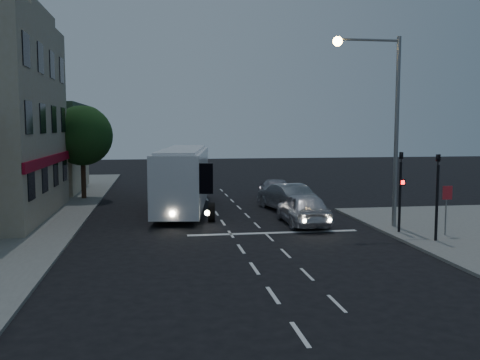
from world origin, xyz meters
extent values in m
plane|color=black|center=(0.00, 0.00, 0.00)|extent=(120.00, 120.00, 0.00)
cube|color=silver|center=(0.00, -10.00, 0.01)|extent=(0.12, 1.60, 0.01)
cube|color=silver|center=(0.00, -7.00, 0.01)|extent=(0.12, 1.60, 0.01)
cube|color=silver|center=(0.00, -4.00, 0.01)|extent=(0.12, 1.60, 0.01)
cube|color=silver|center=(0.00, -1.00, 0.01)|extent=(0.12, 1.60, 0.01)
cube|color=silver|center=(0.00, 2.00, 0.01)|extent=(0.12, 1.60, 0.01)
cube|color=silver|center=(0.00, 5.00, 0.01)|extent=(0.12, 1.60, 0.01)
cube|color=silver|center=(0.00, 8.00, 0.01)|extent=(0.12, 1.60, 0.01)
cube|color=silver|center=(0.00, 11.00, 0.01)|extent=(0.12, 1.60, 0.01)
cube|color=silver|center=(0.00, 14.00, 0.01)|extent=(0.12, 1.60, 0.01)
cube|color=silver|center=(0.00, 17.00, 0.01)|extent=(0.12, 1.60, 0.01)
cube|color=silver|center=(1.60, -8.00, 0.01)|extent=(0.10, 1.50, 0.01)
cube|color=silver|center=(1.60, -5.00, 0.01)|extent=(0.10, 1.50, 0.01)
cube|color=silver|center=(1.60, -2.00, 0.01)|extent=(0.10, 1.50, 0.01)
cube|color=silver|center=(1.60, 1.00, 0.01)|extent=(0.10, 1.50, 0.01)
cube|color=silver|center=(1.60, 4.00, 0.01)|extent=(0.10, 1.50, 0.01)
cube|color=silver|center=(1.60, 7.00, 0.01)|extent=(0.10, 1.50, 0.01)
cube|color=silver|center=(1.60, 10.00, 0.01)|extent=(0.10, 1.50, 0.01)
cube|color=silver|center=(1.60, 13.00, 0.01)|extent=(0.10, 1.50, 0.01)
cube|color=silver|center=(1.60, 16.00, 0.01)|extent=(0.10, 1.50, 0.01)
cube|color=silver|center=(1.60, 19.00, 0.01)|extent=(0.10, 1.50, 0.01)
cube|color=silver|center=(2.00, 2.00, 0.01)|extent=(8.00, 0.35, 0.01)
cube|color=silver|center=(-1.77, 9.65, 1.93)|extent=(4.00, 12.09, 3.17)
cube|color=silver|center=(-1.77, 9.65, 3.56)|extent=(3.55, 11.65, 0.18)
cube|color=black|center=(-1.77, 3.76, 2.42)|extent=(2.27, 0.41, 1.48)
cube|color=black|center=(-0.52, 10.14, 2.57)|extent=(1.33, 9.81, 0.89)
cube|color=black|center=(-3.02, 10.14, 2.57)|extent=(1.33, 9.81, 0.89)
cube|color=maroon|center=(-0.51, 10.64, 1.48)|extent=(0.74, 5.40, 1.39)
cube|color=maroon|center=(-3.03, 10.64, 1.48)|extent=(0.74, 5.40, 1.39)
cylinder|color=black|center=(-3.01, 5.49, 0.49)|extent=(0.47, 1.03, 0.99)
cylinder|color=black|center=(-0.53, 5.49, 0.49)|extent=(0.47, 1.03, 0.99)
cylinder|color=black|center=(-3.01, 12.12, 0.49)|extent=(0.47, 1.03, 0.99)
cylinder|color=black|center=(-0.53, 12.12, 0.49)|extent=(0.47, 1.03, 0.99)
cylinder|color=black|center=(-3.01, 13.80, 0.49)|extent=(0.47, 1.03, 0.99)
cylinder|color=black|center=(-0.53, 13.80, 0.49)|extent=(0.47, 1.03, 0.99)
cylinder|color=#FFF2CC|center=(-2.61, 3.69, 0.74)|extent=(0.26, 0.08, 0.26)
cylinder|color=#FFF2CC|center=(-0.93, 3.69, 0.74)|extent=(0.26, 0.08, 0.26)
imported|color=#BABAC3|center=(3.90, 3.80, 0.82)|extent=(1.97, 4.82, 1.64)
imported|color=gray|center=(4.11, 8.40, 0.81)|extent=(2.63, 5.16, 1.62)
imported|color=gray|center=(4.58, 13.25, 0.69)|extent=(2.39, 4.94, 1.39)
cylinder|color=black|center=(7.60, 0.80, 1.72)|extent=(0.12, 0.12, 3.20)
imported|color=black|center=(7.60, 0.80, 3.77)|extent=(0.15, 0.18, 0.90)
cube|color=black|center=(7.60, 0.62, 2.42)|extent=(0.25, 0.12, 0.30)
cube|color=#FF0C0C|center=(7.60, 0.55, 2.42)|extent=(0.16, 0.02, 0.18)
cylinder|color=black|center=(8.30, -1.20, 1.72)|extent=(0.12, 0.12, 3.20)
imported|color=black|center=(8.30, -1.20, 3.77)|extent=(0.18, 0.15, 0.90)
cylinder|color=slate|center=(9.30, -0.20, 1.12)|extent=(0.06, 0.06, 2.00)
cube|color=#B21E28|center=(9.30, -0.27, 2.02)|extent=(0.45, 0.03, 0.60)
cylinder|color=slate|center=(8.00, 2.20, 4.62)|extent=(0.20, 0.20, 9.00)
cylinder|color=slate|center=(6.50, 2.20, 8.92)|extent=(3.00, 0.12, 0.12)
sphere|color=#FFBF59|center=(5.00, 2.20, 8.82)|extent=(0.44, 0.44, 0.44)
cube|color=gray|center=(-9.50, 8.00, 10.37)|extent=(1.00, 12.00, 0.50)
cube|color=gray|center=(-9.50, 8.00, 10.87)|extent=(1.00, 6.00, 0.50)
cube|color=maroon|center=(-8.95, 8.00, 3.12)|extent=(0.15, 12.00, 0.50)
cube|color=black|center=(-8.98, 3.50, 2.32)|extent=(0.06, 1.30, 1.50)
cube|color=black|center=(-8.98, 6.50, 2.32)|extent=(0.06, 1.30, 1.50)
cube|color=black|center=(-8.98, 9.50, 2.32)|extent=(0.06, 1.30, 1.50)
cube|color=black|center=(-8.98, 12.50, 2.32)|extent=(0.06, 1.30, 1.50)
cube|color=black|center=(-8.98, 3.50, 5.32)|extent=(0.06, 1.30, 1.50)
cube|color=black|center=(-8.98, 6.50, 5.32)|extent=(0.06, 1.30, 1.50)
cube|color=black|center=(-8.98, 9.50, 5.32)|extent=(0.06, 1.30, 1.50)
cube|color=black|center=(-8.98, 12.50, 5.32)|extent=(0.06, 1.30, 1.50)
cube|color=black|center=(-8.98, 3.50, 8.32)|extent=(0.06, 1.30, 1.50)
cube|color=black|center=(-8.98, 6.50, 8.32)|extent=(0.06, 1.30, 1.50)
cube|color=black|center=(-8.98, 9.50, 8.32)|extent=(0.06, 1.30, 1.50)
cube|color=black|center=(-8.98, 12.50, 8.32)|extent=(0.06, 1.30, 1.50)
cube|color=#C7B296|center=(-13.50, 20.00, 3.12)|extent=(9.00, 9.00, 6.00)
cube|color=#314837|center=(-13.50, 20.00, 6.37)|extent=(9.40, 9.40, 0.50)
cylinder|color=black|center=(-8.20, 15.00, 1.52)|extent=(0.32, 0.32, 2.80)
sphere|color=#144112|center=(-8.20, 15.00, 4.32)|extent=(4.00, 4.00, 4.00)
sphere|color=#1E391A|center=(-8.00, 15.60, 5.02)|extent=(2.60, 2.60, 2.60)
sphere|color=#144112|center=(-8.50, 14.40, 4.72)|extent=(2.40, 2.40, 2.40)
camera|label=1|loc=(-3.28, -21.87, 4.91)|focal=40.00mm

